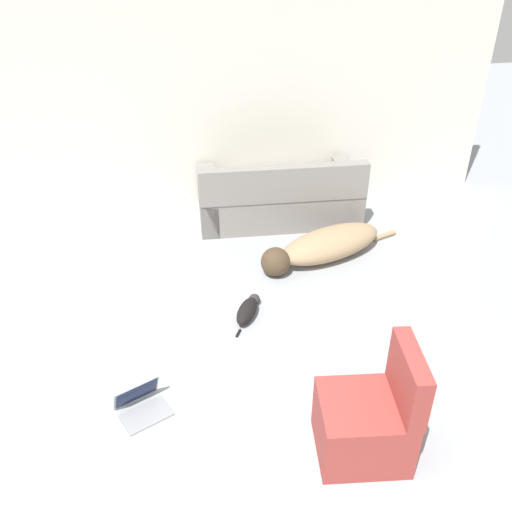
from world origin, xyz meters
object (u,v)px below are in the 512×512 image
at_px(dog, 324,246).
at_px(side_chair, 369,420).
at_px(laptop_open, 141,402).
at_px(couch, 279,198).
at_px(cat, 248,310).

height_order(dog, side_chair, side_chair).
relative_size(dog, laptop_open, 3.69).
bearing_deg(dog, side_chair, 61.27).
distance_m(couch, cat, 1.90).
bearing_deg(couch, laptop_open, 61.90).
xyz_separation_m(couch, side_chair, (-0.02, -3.37, 0.03)).
bearing_deg(couch, dog, 109.73).
distance_m(couch, dog, 0.99).
distance_m(dog, side_chair, 2.46).
bearing_deg(cat, laptop_open, 162.37).
relative_size(dog, cat, 3.19).
xyz_separation_m(cat, side_chair, (0.61, -1.58, 0.22)).
bearing_deg(dog, couch, -93.02).
bearing_deg(side_chair, cat, -153.94).
relative_size(couch, dog, 1.12).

